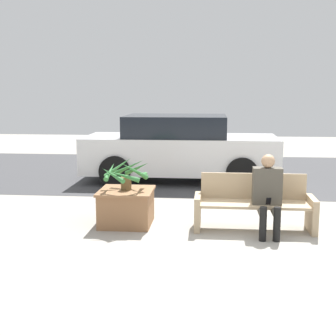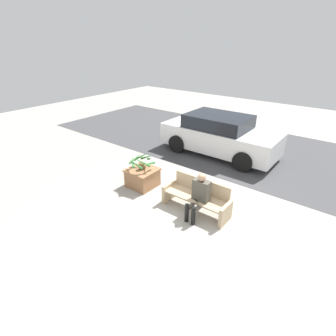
# 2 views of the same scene
# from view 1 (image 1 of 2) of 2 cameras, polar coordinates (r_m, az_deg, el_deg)

# --- Properties ---
(ground_plane) EXTENTS (30.00, 30.00, 0.00)m
(ground_plane) POSITION_cam_1_polar(r_m,az_deg,el_deg) (6.97, 11.24, -8.30)
(ground_plane) COLOR #9E998E
(road_surface) EXTENTS (20.00, 6.00, 0.01)m
(road_surface) POSITION_cam_1_polar(r_m,az_deg,el_deg) (12.15, 8.70, -0.57)
(road_surface) COLOR #424244
(road_surface) RESTS_ON ground_plane
(bench) EXTENTS (1.80, 0.58, 0.83)m
(bench) POSITION_cam_1_polar(r_m,az_deg,el_deg) (7.27, 10.43, -4.36)
(bench) COLOR tan
(bench) RESTS_ON ground_plane
(person_seated) EXTENTS (0.43, 0.64, 1.17)m
(person_seated) POSITION_cam_1_polar(r_m,az_deg,el_deg) (7.04, 12.06, -2.85)
(person_seated) COLOR #4C473D
(person_seated) RESTS_ON ground_plane
(planter_box) EXTENTS (0.84, 0.83, 0.56)m
(planter_box) POSITION_cam_1_polar(r_m,az_deg,el_deg) (7.43, -5.09, -4.63)
(planter_box) COLOR #936642
(planter_box) RESTS_ON ground_plane
(potted_plant) EXTENTS (0.77, 0.78, 0.51)m
(potted_plant) POSITION_cam_1_polar(r_m,az_deg,el_deg) (7.32, -5.17, -0.65)
(potted_plant) COLOR brown
(potted_plant) RESTS_ON planter_box
(parked_car) EXTENTS (4.43, 1.98, 1.53)m
(parked_car) POSITION_cam_1_polar(r_m,az_deg,el_deg) (10.89, 1.42, 2.41)
(parked_car) COLOR silver
(parked_car) RESTS_ON ground_plane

